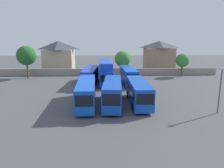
# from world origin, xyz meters

# --- Properties ---
(ground) EXTENTS (140.00, 140.00, 0.00)m
(ground) POSITION_xyz_m (0.00, 18.00, 0.00)
(ground) COLOR #4C4C4F
(depot_boundary_wall) EXTENTS (56.00, 0.50, 1.80)m
(depot_boundary_wall) POSITION_xyz_m (0.00, 24.53, 0.90)
(depot_boundary_wall) COLOR gray
(depot_boundary_wall) RESTS_ON ground
(bus_1) EXTENTS (2.93, 11.56, 3.43)m
(bus_1) POSITION_xyz_m (-3.79, 0.17, 1.96)
(bus_1) COLOR blue
(bus_1) RESTS_ON ground
(bus_2) EXTENTS (3.03, 10.38, 3.53)m
(bus_2) POSITION_xyz_m (-0.03, -0.29, 2.01)
(bus_2) COLOR #1144BC
(bus_2) RESTS_ON ground
(bus_3) EXTENTS (2.62, 10.22, 3.34)m
(bus_3) POSITION_xyz_m (3.76, 0.25, 1.91)
(bus_3) COLOR blue
(bus_3) RESTS_ON ground
(bus_4) EXTENTS (3.27, 11.65, 3.27)m
(bus_4) POSITION_xyz_m (-4.18, 14.81, 1.88)
(bus_4) COLOR blue
(bus_4) RESTS_ON ground
(bus_5) EXTENTS (2.93, 10.98, 4.78)m
(bus_5) POSITION_xyz_m (-1.01, 14.52, 2.70)
(bus_5) COLOR blue
(bus_5) RESTS_ON ground
(bus_6) EXTENTS (2.99, 10.63, 3.31)m
(bus_6) POSITION_xyz_m (3.80, 14.27, 1.90)
(bus_6) COLOR blue
(bus_6) RESTS_ON ground
(house_terrace_left) EXTENTS (8.86, 6.95, 8.68)m
(house_terrace_left) POSITION_xyz_m (-14.73, 33.42, 4.43)
(house_terrace_left) COLOR tan
(house_terrace_left) RESTS_ON ground
(house_terrace_centre) EXTENTS (8.66, 6.77, 8.63)m
(house_terrace_centre) POSITION_xyz_m (14.83, 32.74, 4.39)
(house_terrace_centre) COLOR #9E7A60
(house_terrace_centre) RESTS_ON ground
(tree_left_of_lot) EXTENTS (4.28, 4.28, 6.16)m
(tree_left_of_lot) POSITION_xyz_m (3.61, 27.03, 4.00)
(tree_left_of_lot) COLOR brown
(tree_left_of_lot) RESTS_ON ground
(tree_behind_wall) EXTENTS (3.36, 3.36, 5.72)m
(tree_behind_wall) POSITION_xyz_m (18.22, 22.53, 4.00)
(tree_behind_wall) COLOR brown
(tree_behind_wall) RESTS_ON ground
(tree_right_of_lot) EXTENTS (4.59, 4.59, 7.70)m
(tree_right_of_lot) POSITION_xyz_m (-19.80, 21.53, 5.38)
(tree_right_of_lot) COLOR brown
(tree_right_of_lot) RESTS_ON ground
(lamp_post_lot_edge) EXTENTS (0.50, 0.24, 5.87)m
(lamp_post_lot_edge) POSITION_xyz_m (13.37, -4.00, 3.37)
(lamp_post_lot_edge) COLOR #4C4C51
(lamp_post_lot_edge) RESTS_ON ground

